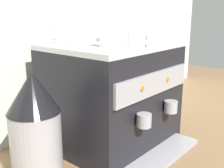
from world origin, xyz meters
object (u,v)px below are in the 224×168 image
ceramic_cup_0 (114,36)px  coffee_grinder (35,129)px  espresso_machine (113,94)px  ceramic_cup_4 (107,38)px  ceramic_bowl_1 (86,41)px  ceramic_bowl_2 (100,37)px  ceramic_bowl_0 (152,36)px  ceramic_cup_1 (138,38)px  ceramic_cup_3 (61,35)px  milk_pitcher (155,107)px  ceramic_cup_2 (122,32)px

ceramic_cup_0 → coffee_grinder: size_ratio=0.21×
espresso_machine → ceramic_cup_4: ceramic_cup_4 is taller
ceramic_cup_0 → espresso_machine: bearing=142.8°
ceramic_bowl_1 → ceramic_bowl_2: (0.13, 0.04, 0.00)m
ceramic_bowl_0 → ceramic_bowl_1: ceramic_bowl_0 is taller
ceramic_cup_1 → ceramic_bowl_1: 0.22m
ceramic_cup_1 → ceramic_cup_4: (-0.09, 0.08, 0.00)m
ceramic_cup_1 → ceramic_bowl_0: ceramic_cup_1 is taller
ceramic_bowl_0 → ceramic_bowl_2: (-0.16, 0.18, -0.00)m
espresso_machine → ceramic_cup_1: (-0.02, -0.15, 0.26)m
ceramic_cup_3 → milk_pitcher: bearing=-14.3°
ceramic_bowl_1 → ceramic_cup_4: bearing=-94.6°
ceramic_cup_2 → milk_pitcher: ceramic_cup_2 is taller
ceramic_cup_4 → ceramic_bowl_1: size_ratio=0.79×
ceramic_cup_0 → milk_pitcher: ceramic_cup_0 is taller
ceramic_bowl_1 → ceramic_cup_0: bearing=-28.0°
ceramic_cup_4 → ceramic_cup_0: bearing=29.0°
ceramic_bowl_0 → ceramic_bowl_2: bearing=131.9°
ceramic_cup_0 → coffee_grinder: 0.51m
ceramic_bowl_1 → ceramic_cup_3: bearing=119.5°
ceramic_cup_0 → ceramic_cup_2: 0.11m
espresso_machine → milk_pitcher: (0.38, 0.01, -0.16)m
ceramic_cup_0 → ceramic_bowl_2: ceramic_cup_0 is taller
ceramic_cup_1 → ceramic_cup_4: bearing=140.7°
ceramic_cup_3 → ceramic_bowl_1: ceramic_cup_3 is taller
ceramic_cup_2 → ceramic_cup_4: size_ratio=1.17×
espresso_machine → ceramic_bowl_0: ceramic_bowl_0 is taller
ceramic_cup_2 → ceramic_bowl_1: bearing=173.3°
ceramic_cup_1 → ceramic_cup_4: 0.12m
ceramic_cup_0 → milk_pitcher: bearing=2.0°
ceramic_cup_0 → milk_pitcher: (0.38, 0.01, -0.42)m
ceramic_cup_4 → milk_pitcher: bearing=9.1°
ceramic_cup_2 → espresso_machine: bearing=-163.7°
espresso_machine → ceramic_cup_4: 0.30m
ceramic_cup_0 → ceramic_bowl_2: bearing=79.3°
ceramic_cup_4 → ceramic_bowl_2: (0.14, 0.17, -0.02)m
ceramic_cup_1 → ceramic_bowl_2: size_ratio=1.10×
ceramic_bowl_0 → ceramic_bowl_2: ceramic_bowl_0 is taller
coffee_grinder → espresso_machine: bearing=1.9°
ceramic_cup_4 → coffee_grinder: (-0.30, 0.06, -0.29)m
espresso_machine → ceramic_cup_0: size_ratio=6.26×
ceramic_cup_3 → milk_pitcher: size_ratio=0.79×
ceramic_cup_0 → ceramic_bowl_2: (0.02, 0.10, -0.01)m
ceramic_bowl_2 → milk_pitcher: 0.55m
ceramic_cup_1 → ceramic_cup_4: size_ratio=1.15×
ceramic_cup_2 → coffee_grinder: 0.60m
ceramic_cup_4 → milk_pitcher: size_ratio=0.78×
espresso_machine → milk_pitcher: size_ratio=4.30×
ceramic_cup_2 → ceramic_cup_3: same height
espresso_machine → ceramic_cup_4: bearing=-149.0°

